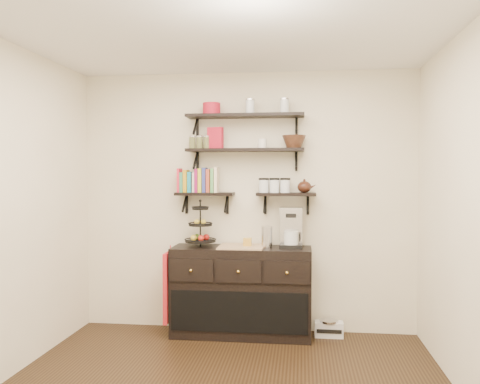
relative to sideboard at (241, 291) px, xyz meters
name	(u,v)px	position (x,y,z in m)	size (l,w,h in m)	color
ceiling	(220,23)	(0.03, -1.51, 2.25)	(3.50, 3.50, 0.02)	white
back_wall	(247,202)	(0.03, 0.24, 0.90)	(3.50, 0.02, 2.70)	white
right_wall	(478,217)	(1.78, -1.51, 0.90)	(0.02, 3.50, 2.70)	white
shelf_top	(245,116)	(0.03, 0.10, 1.78)	(1.20, 0.27, 0.23)	black
shelf_mid	(245,150)	(0.03, 0.10, 1.43)	(1.20, 0.27, 0.23)	black
shelf_low_left	(205,194)	(-0.39, 0.12, 0.98)	(0.60, 0.25, 0.23)	black
shelf_low_right	(286,195)	(0.45, 0.12, 0.98)	(0.60, 0.25, 0.23)	black
cookbooks	(199,181)	(-0.46, 0.12, 1.11)	(0.40, 0.15, 0.26)	red
glass_canisters	(274,186)	(0.33, 0.12, 1.06)	(0.32, 0.10, 0.13)	silver
sideboard	(241,291)	(0.00, 0.00, 0.00)	(1.40, 0.50, 0.92)	black
fruit_stand	(201,231)	(-0.42, 0.00, 0.61)	(0.31, 0.31, 0.46)	black
candle	(247,242)	(0.06, 0.00, 0.50)	(0.08, 0.08, 0.08)	#B48529
coffee_maker	(291,228)	(0.50, 0.03, 0.64)	(0.23, 0.22, 0.41)	black
thermal_carafe	(267,237)	(0.26, -0.02, 0.56)	(0.11, 0.11, 0.22)	silver
apron	(169,287)	(-0.73, -0.10, 0.05)	(0.04, 0.30, 0.70)	#AB1D12
radio	(329,328)	(0.88, 0.07, -0.37)	(0.28, 0.19, 0.17)	silver
recipe_box	(215,138)	(-0.28, 0.10, 1.56)	(0.16, 0.06, 0.22)	#AC1328
walnut_bowl	(294,142)	(0.52, 0.10, 1.51)	(0.24, 0.24, 0.13)	black
ramekins	(262,144)	(0.20, 0.10, 1.50)	(0.09, 0.09, 0.10)	white
teapot	(304,186)	(0.63, 0.12, 1.07)	(0.19, 0.14, 0.14)	#34180F
red_pot	(212,109)	(-0.32, 0.10, 1.86)	(0.18, 0.18, 0.12)	#AC1328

